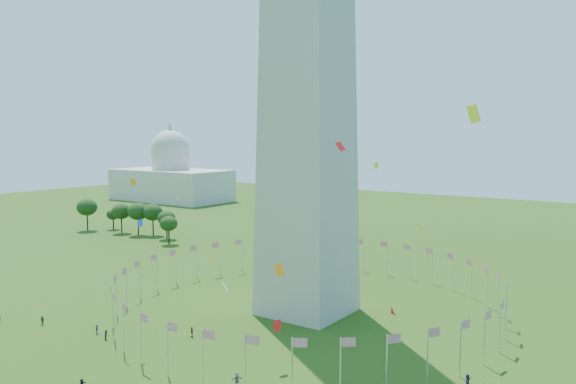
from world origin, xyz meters
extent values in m
cylinder|color=silver|center=(40.00, 50.00, 4.50)|extent=(0.24, 0.24, 9.00)
cylinder|color=silver|center=(39.39, 56.95, 4.50)|extent=(0.24, 0.24, 9.00)
cylinder|color=silver|center=(37.59, 63.68, 4.50)|extent=(0.24, 0.24, 9.00)
cylinder|color=silver|center=(34.64, 70.00, 4.50)|extent=(0.24, 0.24, 9.00)
cylinder|color=silver|center=(30.64, 75.71, 4.50)|extent=(0.24, 0.24, 9.00)
cylinder|color=silver|center=(25.71, 80.64, 4.50)|extent=(0.24, 0.24, 9.00)
cylinder|color=silver|center=(20.00, 84.64, 4.50)|extent=(0.24, 0.24, 9.00)
cylinder|color=silver|center=(13.68, 87.59, 4.50)|extent=(0.24, 0.24, 9.00)
cylinder|color=silver|center=(6.95, 89.39, 4.50)|extent=(0.24, 0.24, 9.00)
cylinder|color=silver|center=(0.00, 90.00, 4.50)|extent=(0.24, 0.24, 9.00)
cylinder|color=silver|center=(-6.95, 89.39, 4.50)|extent=(0.24, 0.24, 9.00)
cylinder|color=silver|center=(-13.68, 87.59, 4.50)|extent=(0.24, 0.24, 9.00)
cylinder|color=silver|center=(-20.00, 84.64, 4.50)|extent=(0.24, 0.24, 9.00)
cylinder|color=silver|center=(-25.71, 80.64, 4.50)|extent=(0.24, 0.24, 9.00)
cylinder|color=silver|center=(-30.64, 75.71, 4.50)|extent=(0.24, 0.24, 9.00)
cylinder|color=silver|center=(-34.64, 70.00, 4.50)|extent=(0.24, 0.24, 9.00)
cylinder|color=silver|center=(-37.59, 63.68, 4.50)|extent=(0.24, 0.24, 9.00)
cylinder|color=silver|center=(-39.39, 56.95, 4.50)|extent=(0.24, 0.24, 9.00)
cylinder|color=silver|center=(-40.00, 50.00, 4.50)|extent=(0.24, 0.24, 9.00)
cylinder|color=silver|center=(-39.39, 43.05, 4.50)|extent=(0.24, 0.24, 9.00)
cylinder|color=silver|center=(-37.59, 36.32, 4.50)|extent=(0.24, 0.24, 9.00)
cylinder|color=silver|center=(-34.64, 30.00, 4.50)|extent=(0.24, 0.24, 9.00)
cylinder|color=silver|center=(-30.64, 24.29, 4.50)|extent=(0.24, 0.24, 9.00)
cylinder|color=silver|center=(-25.71, 19.36, 4.50)|extent=(0.24, 0.24, 9.00)
cylinder|color=silver|center=(-20.00, 15.36, 4.50)|extent=(0.24, 0.24, 9.00)
cylinder|color=silver|center=(-13.68, 12.41, 4.50)|extent=(0.24, 0.24, 9.00)
cylinder|color=silver|center=(-6.95, 10.61, 4.50)|extent=(0.24, 0.24, 9.00)
cylinder|color=silver|center=(0.00, 10.00, 4.50)|extent=(0.24, 0.24, 9.00)
cylinder|color=silver|center=(6.95, 10.61, 4.50)|extent=(0.24, 0.24, 9.00)
cylinder|color=silver|center=(13.68, 12.41, 4.50)|extent=(0.24, 0.24, 9.00)
cylinder|color=silver|center=(20.00, 15.36, 4.50)|extent=(0.24, 0.24, 9.00)
cylinder|color=silver|center=(25.71, 19.36, 4.50)|extent=(0.24, 0.24, 9.00)
cylinder|color=silver|center=(30.64, 24.29, 4.50)|extent=(0.24, 0.24, 9.00)
cylinder|color=silver|center=(34.64, 30.00, 4.50)|extent=(0.24, 0.24, 9.00)
cylinder|color=silver|center=(37.59, 36.32, 4.50)|extent=(0.24, 0.24, 9.00)
cylinder|color=silver|center=(39.39, 43.05, 4.50)|extent=(0.24, 0.24, 9.00)
imported|color=#252525|center=(-21.56, 14.70, 0.91)|extent=(1.09, 1.13, 1.83)
imported|color=#5C1517|center=(-9.57, 24.89, 0.96)|extent=(1.31, 1.26, 1.91)
imported|color=#183D27|center=(-38.80, 12.39, 0.89)|extent=(0.94, 0.78, 1.79)
imported|color=slate|center=(10.86, 13.87, 1.00)|extent=(1.81, 1.92, 1.99)
imported|color=#371C54|center=(39.68, 33.48, 1.01)|extent=(0.92, 1.93, 2.03)
imported|color=#1E2147|center=(-25.69, 15.70, 0.86)|extent=(1.14, 1.28, 1.73)
plane|color=white|center=(7.63, 15.13, 14.50)|extent=(1.80, 2.53, 2.26)
plane|color=yellow|center=(47.59, 6.05, 39.88)|extent=(1.54, 1.40, 2.05)
plane|color=orange|center=(-18.75, 19.57, 29.21)|extent=(0.52, 1.38, 1.47)
plane|color=yellow|center=(-55.50, 65.74, 19.81)|extent=(0.73, 1.35, 1.43)
plane|color=yellow|center=(-18.28, 40.01, 10.82)|extent=(1.00, 0.81, 1.18)
plane|color=red|center=(21.23, 26.58, 36.14)|extent=(1.53, 1.73, 1.64)
plane|color=yellow|center=(16.63, 48.37, 32.10)|extent=(0.43, 1.26, 1.32)
plane|color=orange|center=(25.35, 4.92, 21.70)|extent=(0.99, 1.78, 1.63)
plane|color=red|center=(26.36, 35.55, 8.67)|extent=(1.63, 1.30, 1.73)
plane|color=red|center=(11.99, 22.72, 7.09)|extent=(1.45, 1.25, 1.91)
plane|color=blue|center=(-59.07, 54.86, 13.38)|extent=(0.38, 2.06, 2.03)
plane|color=yellow|center=(30.99, 33.74, 23.28)|extent=(1.09, 0.94, 1.07)
ellipsoid|color=#254A18|center=(-129.21, 87.07, 6.24)|extent=(7.98, 7.98, 12.47)
ellipsoid|color=#254A18|center=(-122.85, 94.67, 4.03)|extent=(5.16, 5.16, 8.07)
ellipsoid|color=#254A18|center=(-113.10, 91.07, 5.69)|extent=(7.28, 7.28, 11.37)
ellipsoid|color=#254A18|center=(-104.02, 91.62, 6.08)|extent=(7.78, 7.78, 12.16)
ellipsoid|color=#254A18|center=(-98.88, 94.41, 5.90)|extent=(7.56, 7.56, 11.81)
ellipsoid|color=#254A18|center=(-89.01, 92.21, 5.12)|extent=(6.56, 6.56, 10.24)
ellipsoid|color=#254A18|center=(-80.81, 85.62, 4.86)|extent=(6.22, 6.22, 9.71)
camera|label=1|loc=(64.15, -48.63, 37.80)|focal=35.00mm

